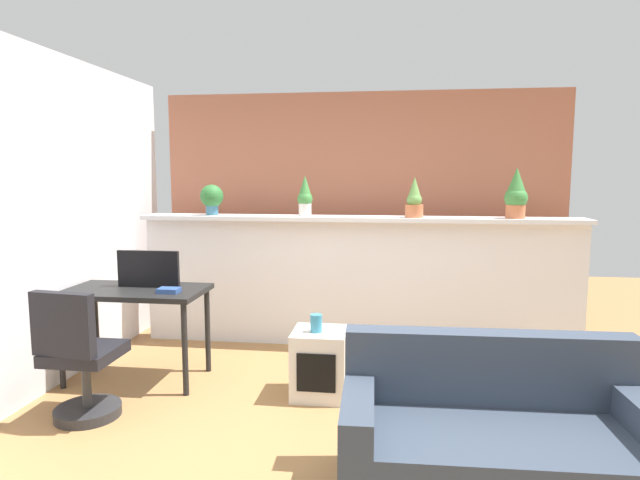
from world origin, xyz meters
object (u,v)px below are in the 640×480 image
(potted_plant_0, at_px, (212,198))
(book_on_desk, at_px, (169,290))
(office_chair, at_px, (80,365))
(desk, at_px, (136,299))
(couch, at_px, (496,445))
(vase_on_shelf, at_px, (316,323))
(potted_plant_2, at_px, (414,200))
(tv_monitor, at_px, (148,269))
(potted_plant_3, at_px, (516,194))
(potted_plant_1, at_px, (305,196))
(side_cube_shelf, at_px, (320,363))

(potted_plant_0, distance_m, book_on_desk, 1.36)
(potted_plant_0, height_order, office_chair, potted_plant_0)
(desk, distance_m, couch, 2.88)
(office_chair, distance_m, vase_on_shelf, 1.64)
(potted_plant_2, distance_m, couch, 2.60)
(couch, bearing_deg, vase_on_shelf, 134.08)
(potted_plant_2, distance_m, book_on_desk, 2.31)
(desk, bearing_deg, tv_monitor, 45.43)
(potted_plant_0, distance_m, desk, 1.35)
(potted_plant_0, relative_size, potted_plant_3, 0.65)
(desk, bearing_deg, office_chair, -93.15)
(potted_plant_1, distance_m, potted_plant_3, 1.92)
(potted_plant_0, bearing_deg, book_on_desk, -87.73)
(tv_monitor, xyz_separation_m, vase_on_shelf, (1.40, -0.23, -0.33))
(office_chair, relative_size, couch, 0.58)
(potted_plant_1, bearing_deg, side_cube_shelf, -75.90)
(potted_plant_0, xyz_separation_m, vase_on_shelf, (1.20, -1.23, -0.86))
(potted_plant_1, height_order, potted_plant_3, potted_plant_3)
(office_chair, xyz_separation_m, side_cube_shelf, (1.54, 0.61, -0.14))
(side_cube_shelf, xyz_separation_m, vase_on_shelf, (-0.02, -0.03, 0.32))
(potted_plant_0, distance_m, potted_plant_3, 2.85)
(potted_plant_3, relative_size, desk, 0.41)
(potted_plant_2, relative_size, office_chair, 0.41)
(potted_plant_3, relative_size, book_on_desk, 2.83)
(potted_plant_1, relative_size, desk, 0.35)
(potted_plant_2, height_order, vase_on_shelf, potted_plant_2)
(tv_monitor, relative_size, side_cube_shelf, 1.02)
(potted_plant_2, distance_m, desk, 2.57)
(potted_plant_3, height_order, office_chair, potted_plant_3)
(potted_plant_0, xyz_separation_m, desk, (-0.28, -1.08, -0.76))
(couch, bearing_deg, book_on_desk, 152.40)
(tv_monitor, relative_size, vase_on_shelf, 3.87)
(potted_plant_3, xyz_separation_m, vase_on_shelf, (-1.65, -1.21, -0.91))
(potted_plant_2, bearing_deg, potted_plant_0, 178.83)
(potted_plant_0, xyz_separation_m, potted_plant_2, (1.94, -0.04, -0.01))
(couch, bearing_deg, office_chair, 168.43)
(vase_on_shelf, bearing_deg, desk, 174.07)
(potted_plant_3, relative_size, office_chair, 0.50)
(book_on_desk, distance_m, couch, 2.57)
(potted_plant_0, distance_m, couch, 3.47)
(potted_plant_3, height_order, tv_monitor, potted_plant_3)
(potted_plant_2, bearing_deg, book_on_desk, -148.94)
(potted_plant_3, xyz_separation_m, book_on_desk, (-2.80, -1.16, -0.71))
(couch, bearing_deg, potted_plant_2, 98.28)
(desk, xyz_separation_m, tv_monitor, (0.08, 0.08, 0.23))
(potted_plant_0, relative_size, tv_monitor, 0.58)
(potted_plant_2, distance_m, side_cube_shelf, 1.80)
(office_chair, bearing_deg, potted_plant_0, 80.06)
(side_cube_shelf, bearing_deg, couch, -47.20)
(potted_plant_1, relative_size, vase_on_shelf, 2.92)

